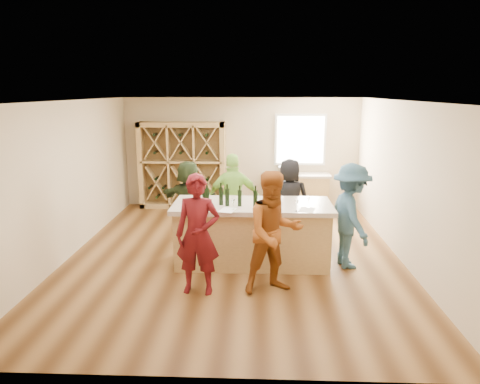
{
  "coord_description": "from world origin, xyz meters",
  "views": [
    {
      "loc": [
        0.41,
        -7.44,
        2.97
      ],
      "look_at": [
        0.1,
        0.2,
        1.15
      ],
      "focal_mm": 32.0,
      "sensor_mm": 36.0,
      "label": 1
    }
  ],
  "objects_px": {
    "wine_rack": "(182,166)",
    "wine_bottle_f": "(255,199)",
    "wine_bottle_b": "(207,197)",
    "person_far_left": "(189,200)",
    "person_far_right": "(289,200)",
    "wine_bottle_d": "(227,197)",
    "tasting_counter_base": "(252,235)",
    "wine_bottle_c": "(221,196)",
    "person_near_left": "(198,235)",
    "person_near_right": "(274,233)",
    "sink": "(288,170)",
    "wine_bottle_e": "(240,198)",
    "wine_bottle_a": "(204,198)",
    "person_far_mid": "(233,199)",
    "person_server": "(351,216)"
  },
  "relations": [
    {
      "from": "person_far_right",
      "to": "wine_bottle_d",
      "type": "bearing_deg",
      "value": 45.99
    },
    {
      "from": "person_server",
      "to": "wine_bottle_e",
      "type": "bearing_deg",
      "value": 82.32
    },
    {
      "from": "wine_bottle_a",
      "to": "wine_bottle_f",
      "type": "relative_size",
      "value": 0.95
    },
    {
      "from": "person_server",
      "to": "person_far_mid",
      "type": "xyz_separation_m",
      "value": [
        -2.05,
        1.12,
        -0.0
      ]
    },
    {
      "from": "person_near_right",
      "to": "wine_bottle_c",
      "type": "bearing_deg",
      "value": 112.09
    },
    {
      "from": "wine_bottle_d",
      "to": "person_near_left",
      "type": "distance_m",
      "value": 1.11
    },
    {
      "from": "person_far_mid",
      "to": "person_far_right",
      "type": "relative_size",
      "value": 1.07
    },
    {
      "from": "person_near_right",
      "to": "wine_rack",
      "type": "bearing_deg",
      "value": 95.35
    },
    {
      "from": "wine_bottle_b",
      "to": "person_far_left",
      "type": "distance_m",
      "value": 1.57
    },
    {
      "from": "sink",
      "to": "person_near_left",
      "type": "bearing_deg",
      "value": -109.31
    },
    {
      "from": "tasting_counter_base",
      "to": "person_far_mid",
      "type": "xyz_separation_m",
      "value": [
        -0.38,
        1.03,
        0.39
      ]
    },
    {
      "from": "person_near_left",
      "to": "wine_bottle_f",
      "type": "bearing_deg",
      "value": 50.52
    },
    {
      "from": "wine_bottle_a",
      "to": "person_far_left",
      "type": "distance_m",
      "value": 1.53
    },
    {
      "from": "wine_bottle_d",
      "to": "person_far_left",
      "type": "bearing_deg",
      "value": 122.48
    },
    {
      "from": "wine_bottle_a",
      "to": "person_far_mid",
      "type": "bearing_deg",
      "value": 71.09
    },
    {
      "from": "person_far_right",
      "to": "wine_bottle_f",
      "type": "height_order",
      "value": "person_far_right"
    },
    {
      "from": "person_near_left",
      "to": "person_near_right",
      "type": "relative_size",
      "value": 0.98
    },
    {
      "from": "person_far_mid",
      "to": "wine_bottle_b",
      "type": "bearing_deg",
      "value": 64.45
    },
    {
      "from": "wine_bottle_b",
      "to": "person_far_left",
      "type": "xyz_separation_m",
      "value": [
        -0.54,
        1.41,
        -0.43
      ]
    },
    {
      "from": "sink",
      "to": "tasting_counter_base",
      "type": "distance_m",
      "value": 3.68
    },
    {
      "from": "wine_bottle_c",
      "to": "person_far_right",
      "type": "relative_size",
      "value": 0.18
    },
    {
      "from": "wine_rack",
      "to": "wine_bottle_f",
      "type": "relative_size",
      "value": 7.33
    },
    {
      "from": "person_near_left",
      "to": "wine_bottle_e",
      "type": "bearing_deg",
      "value": 64.33
    },
    {
      "from": "wine_bottle_d",
      "to": "wine_bottle_e",
      "type": "bearing_deg",
      "value": -1.46
    },
    {
      "from": "wine_bottle_e",
      "to": "wine_rack",
      "type": "bearing_deg",
      "value": 113.19
    },
    {
      "from": "person_server",
      "to": "person_far_right",
      "type": "xyz_separation_m",
      "value": [
        -0.94,
        1.3,
        -0.07
      ]
    },
    {
      "from": "wine_bottle_c",
      "to": "person_near_left",
      "type": "bearing_deg",
      "value": -103.67
    },
    {
      "from": "person_far_left",
      "to": "wine_bottle_f",
      "type": "bearing_deg",
      "value": 157.04
    },
    {
      "from": "tasting_counter_base",
      "to": "wine_bottle_d",
      "type": "relative_size",
      "value": 8.92
    },
    {
      "from": "sink",
      "to": "wine_bottle_b",
      "type": "height_order",
      "value": "wine_bottle_b"
    },
    {
      "from": "wine_bottle_d",
      "to": "wine_bottle_f",
      "type": "distance_m",
      "value": 0.49
    },
    {
      "from": "wine_bottle_a",
      "to": "tasting_counter_base",
      "type": "bearing_deg",
      "value": 13.47
    },
    {
      "from": "wine_bottle_b",
      "to": "wine_bottle_e",
      "type": "relative_size",
      "value": 1.15
    },
    {
      "from": "person_far_right",
      "to": "tasting_counter_base",
      "type": "bearing_deg",
      "value": 54.76
    },
    {
      "from": "sink",
      "to": "person_far_mid",
      "type": "distance_m",
      "value": 2.81
    },
    {
      "from": "wine_bottle_d",
      "to": "person_far_mid",
      "type": "xyz_separation_m",
      "value": [
        0.04,
        1.2,
        -0.33
      ]
    },
    {
      "from": "person_server",
      "to": "person_near_right",
      "type": "bearing_deg",
      "value": 116.58
    },
    {
      "from": "wine_rack",
      "to": "wine_bottle_f",
      "type": "xyz_separation_m",
      "value": [
        1.89,
        -3.91,
        0.13
      ]
    },
    {
      "from": "wine_bottle_a",
      "to": "person_near_right",
      "type": "xyz_separation_m",
      "value": [
        1.14,
        -0.9,
        -0.3
      ]
    },
    {
      "from": "tasting_counter_base",
      "to": "person_far_left",
      "type": "height_order",
      "value": "person_far_left"
    },
    {
      "from": "wine_rack",
      "to": "person_far_mid",
      "type": "height_order",
      "value": "wine_rack"
    },
    {
      "from": "person_server",
      "to": "person_far_mid",
      "type": "distance_m",
      "value": 2.33
    },
    {
      "from": "wine_bottle_b",
      "to": "person_near_right",
      "type": "xyz_separation_m",
      "value": [
        1.09,
        -0.88,
        -0.31
      ]
    },
    {
      "from": "wine_rack",
      "to": "wine_bottle_a",
      "type": "height_order",
      "value": "wine_rack"
    },
    {
      "from": "sink",
      "to": "person_far_mid",
      "type": "xyz_separation_m",
      "value": [
        -1.25,
        -2.51,
        -0.12
      ]
    },
    {
      "from": "person_far_right",
      "to": "person_far_left",
      "type": "xyz_separation_m",
      "value": [
        -2.02,
        -0.01,
        -0.02
      ]
    },
    {
      "from": "person_near_left",
      "to": "person_near_right",
      "type": "xyz_separation_m",
      "value": [
        1.12,
        0.08,
        0.02
      ]
    },
    {
      "from": "person_far_left",
      "to": "wine_bottle_d",
      "type": "bearing_deg",
      "value": 147.64
    },
    {
      "from": "wine_bottle_b",
      "to": "sink",
      "type": "bearing_deg",
      "value": 66.67
    },
    {
      "from": "wine_bottle_a",
      "to": "person_far_mid",
      "type": "height_order",
      "value": "person_far_mid"
    }
  ]
}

